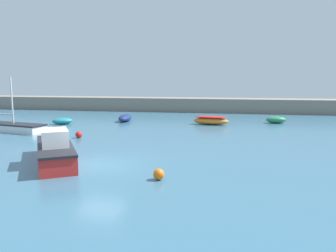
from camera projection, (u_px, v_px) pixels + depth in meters
ground_plane at (100, 167)px, 17.30m from camera, size 120.00×120.00×0.20m
harbor_breakwater at (180, 105)px, 45.61m from camera, size 63.54×3.43×1.85m
sailboat_twin_hulled at (14, 127)px, 28.14m from camera, size 6.21×2.93×4.70m
rowboat_white_midwater at (125, 118)px, 34.82m from camera, size 1.35×2.99×0.74m
cabin_cruiser_white at (55, 150)px, 17.76m from camera, size 4.86×6.28×1.88m
fishing_dinghy_green at (276, 120)px, 33.41m from camera, size 2.09×1.28×0.71m
rowboat_with_red_cover at (211, 120)px, 32.45m from camera, size 3.61×1.61×0.86m
dinghy_near_pier at (62, 121)px, 32.69m from camera, size 2.28×2.03×0.64m
mooring_buoy_red at (79, 135)px, 25.14m from camera, size 0.51×0.51×0.51m
mooring_buoy_orange at (159, 174)px, 14.76m from camera, size 0.51×0.51×0.51m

